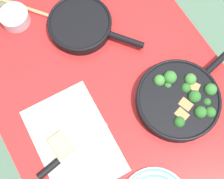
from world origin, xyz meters
name	(u,v)px	position (x,y,z in m)	size (l,w,h in m)	color
ground_plane	(112,132)	(0.00, 0.00, 0.00)	(14.00, 14.00, 0.00)	#51755B
dining_table_red	(112,99)	(0.00, 0.00, 0.67)	(1.08, 0.83, 0.76)	red
skillet_broccoli	(180,99)	(-0.15, -0.19, 0.79)	(0.30, 0.42, 0.08)	black
skillet_eggs	(81,25)	(0.29, -0.03, 0.79)	(0.33, 0.29, 0.05)	black
wooden_spoon	(49,16)	(0.39, 0.05, 0.77)	(0.32, 0.27, 0.02)	tan
parchment_sheet	(74,141)	(-0.09, 0.21, 0.76)	(0.37, 0.26, 0.00)	beige
grater_knife	(63,157)	(-0.12, 0.26, 0.77)	(0.08, 0.29, 0.02)	silver
cheese_block	(62,145)	(-0.08, 0.25, 0.79)	(0.08, 0.07, 0.04)	#EFD67A
prep_bowl_steel	(15,17)	(0.44, 0.18, 0.79)	(0.11, 0.11, 0.05)	#B7B7BC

